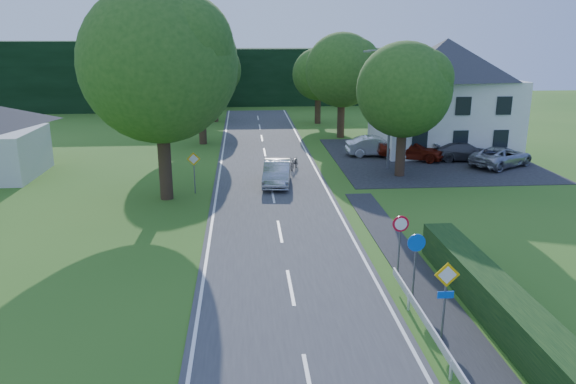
{
  "coord_description": "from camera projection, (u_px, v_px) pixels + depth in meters",
  "views": [
    {
      "loc": [
        -1.61,
        -6.83,
        9.12
      ],
      "look_at": [
        0.49,
        19.31,
        1.58
      ],
      "focal_mm": 35.0,
      "sensor_mm": 36.0,
      "label": 1
    }
  ],
  "objects": [
    {
      "name": "moving_car",
      "position": [
        277.0,
        173.0,
        34.3
      ],
      "size": [
        2.04,
        4.62,
        1.48
      ],
      "primitive_type": "imported",
      "rotation": [
        0.0,
        0.0,
        -0.11
      ],
      "color": "#B0B1B5",
      "rests_on": "road"
    },
    {
      "name": "tree_right_far",
      "position": [
        342.0,
        86.0,
        48.71
      ],
      "size": [
        7.4,
        7.4,
        9.09
      ],
      "primitive_type": null,
      "color": "#254F17",
      "rests_on": "ground"
    },
    {
      "name": "sign_priority_right",
      "position": [
        446.0,
        287.0,
        16.67
      ],
      "size": [
        0.78,
        0.09,
        2.59
      ],
      "color": "slate",
      "rests_on": "ground"
    },
    {
      "name": "tree_left_back",
      "position": [
        214.0,
        82.0,
        57.54
      ],
      "size": [
        6.6,
        6.6,
        8.07
      ],
      "primitive_type": null,
      "color": "#254F17",
      "rests_on": "ground"
    },
    {
      "name": "parked_car_silver_a",
      "position": [
        376.0,
        146.0,
        42.27
      ],
      "size": [
        4.48,
        1.56,
        1.48
      ],
      "primitive_type": "imported",
      "rotation": [
        0.0,
        0.0,
        1.57
      ],
      "color": "silver",
      "rests_on": "parking_pad"
    },
    {
      "name": "parked_car_grey",
      "position": [
        464.0,
        151.0,
        40.74
      ],
      "size": [
        4.71,
        2.21,
        1.33
      ],
      "primitive_type": "imported",
      "rotation": [
        0.0,
        0.0,
        1.49
      ],
      "color": "#46464B",
      "rests_on": "parking_pad"
    },
    {
      "name": "road",
      "position": [
        277.0,
        218.0,
        28.34
      ],
      "size": [
        7.0,
        80.0,
        0.04
      ],
      "primitive_type": "cube",
      "color": "#3A3A3D",
      "rests_on": "ground"
    },
    {
      "name": "treeline_left",
      "position": [
        15.0,
        77.0,
        65.32
      ],
      "size": [
        44.0,
        6.0,
        8.0
      ],
      "primitive_type": "cube",
      "color": "black",
      "rests_on": "ground"
    },
    {
      "name": "parasol",
      "position": [
        415.0,
        143.0,
        41.59
      ],
      "size": [
        3.05,
        3.07,
        2.18
      ],
      "primitive_type": "imported",
      "rotation": [
        0.0,
        0.0,
        -0.33
      ],
      "color": "#AF130E",
      "rests_on": "parking_pad"
    },
    {
      "name": "line_centre",
      "position": [
        277.0,
        218.0,
        28.34
      ],
      "size": [
        0.12,
        80.0,
        0.01
      ],
      "primitive_type": null,
      "color": "white",
      "rests_on": "road"
    },
    {
      "name": "parking_pad",
      "position": [
        427.0,
        158.0,
        41.72
      ],
      "size": [
        14.0,
        16.0,
        0.04
      ],
      "primitive_type": "cube",
      "color": "#232326",
      "rests_on": "ground"
    },
    {
      "name": "sign_priority_left",
      "position": [
        194.0,
        165.0,
        32.3
      ],
      "size": [
        0.78,
        0.09,
        2.44
      ],
      "color": "slate",
      "rests_on": "ground"
    },
    {
      "name": "house_white",
      "position": [
        444.0,
        94.0,
        43.54
      ],
      "size": [
        10.6,
        8.4,
        8.6
      ],
      "color": "white",
      "rests_on": "ground"
    },
    {
      "name": "tree_right_mid",
      "position": [
        403.0,
        110.0,
        35.48
      ],
      "size": [
        7.0,
        7.0,
        8.58
      ],
      "primitive_type": null,
      "color": "#254F17",
      "rests_on": "ground"
    },
    {
      "name": "sign_roundabout",
      "position": [
        416.0,
        253.0,
        19.58
      ],
      "size": [
        0.64,
        0.08,
        2.37
      ],
      "color": "slate",
      "rests_on": "ground"
    },
    {
      "name": "line_edge_right",
      "position": [
        341.0,
        216.0,
        28.59
      ],
      "size": [
        0.12,
        80.0,
        0.01
      ],
      "primitive_type": "cube",
      "color": "white",
      "rests_on": "road"
    },
    {
      "name": "line_edge_left",
      "position": [
        213.0,
        219.0,
        28.09
      ],
      "size": [
        0.12,
        80.0,
        0.01
      ],
      "primitive_type": "cube",
      "color": "white",
      "rests_on": "road"
    },
    {
      "name": "motorcycle",
      "position": [
        294.0,
        163.0,
        38.14
      ],
      "size": [
        1.14,
        1.87,
        0.93
      ],
      "primitive_type": "imported",
      "rotation": [
        0.0,
        0.0,
        -0.32
      ],
      "color": "black",
      "rests_on": "road"
    },
    {
      "name": "treeline_right",
      "position": [
        317.0,
        76.0,
        72.06
      ],
      "size": [
        30.0,
        5.0,
        7.0
      ],
      "primitive_type": "cube",
      "color": "black",
      "rests_on": "ground"
    },
    {
      "name": "streetlight",
      "position": [
        388.0,
        104.0,
        37.31
      ],
      "size": [
        2.03,
        0.18,
        8.0
      ],
      "color": "slate",
      "rests_on": "ground"
    },
    {
      "name": "sign_speed_limit",
      "position": [
        400.0,
        231.0,
        21.46
      ],
      "size": [
        0.64,
        0.11,
        2.37
      ],
      "color": "slate",
      "rests_on": "ground"
    },
    {
      "name": "parked_car_silver_b",
      "position": [
        502.0,
        157.0,
        38.93
      ],
      "size": [
        5.43,
        4.52,
        1.38
      ],
      "primitive_type": "imported",
      "rotation": [
        0.0,
        0.0,
        2.11
      ],
      "color": "#A7A7AE",
      "rests_on": "parking_pad"
    },
    {
      "name": "tree_left_far",
      "position": [
        201.0,
        92.0,
        45.94
      ],
      "size": [
        7.0,
        7.0,
        8.58
      ],
      "primitive_type": null,
      "color": "#254F17",
      "rests_on": "ground"
    },
    {
      "name": "tree_right_back",
      "position": [
        318.0,
        86.0,
        56.5
      ],
      "size": [
        6.2,
        6.2,
        7.56
      ],
      "primitive_type": null,
      "color": "#254F17",
      "rests_on": "ground"
    },
    {
      "name": "parked_car_red",
      "position": [
        412.0,
        149.0,
        41.01
      ],
      "size": [
        4.97,
        3.95,
        1.59
      ],
      "primitive_type": "imported",
      "rotation": [
        0.0,
        0.0,
        1.05
      ],
      "color": "maroon",
      "rests_on": "parking_pad"
    },
    {
      "name": "tree_main",
      "position": [
        161.0,
        95.0,
        30.11
      ],
      "size": [
        9.4,
        9.4,
        11.64
      ],
      "primitive_type": null,
      "color": "#254F17",
      "rests_on": "ground"
    }
  ]
}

